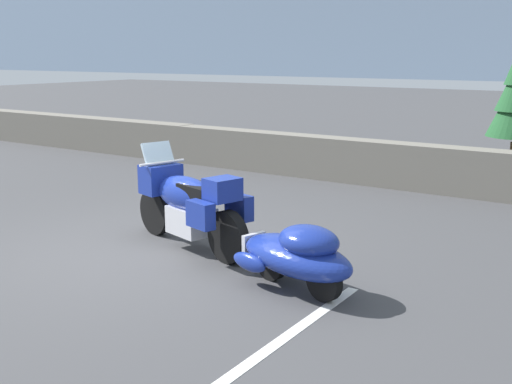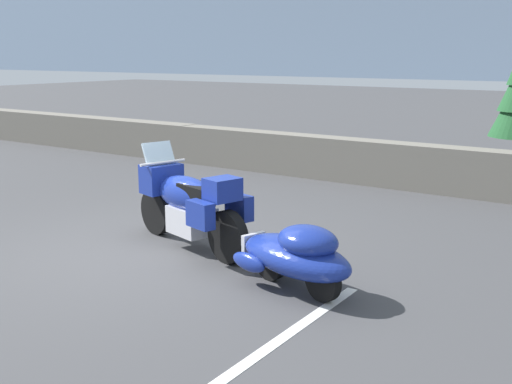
{
  "view_description": "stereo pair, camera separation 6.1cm",
  "coord_description": "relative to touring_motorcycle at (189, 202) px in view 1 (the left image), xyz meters",
  "views": [
    {
      "loc": [
        5.53,
        -5.65,
        2.52
      ],
      "look_at": [
        1.37,
        0.6,
        0.85
      ],
      "focal_mm": 43.68,
      "sensor_mm": 36.0,
      "label": 1
    },
    {
      "loc": [
        5.59,
        -5.62,
        2.52
      ],
      "look_at": [
        1.37,
        0.6,
        0.85
      ],
      "focal_mm": 43.68,
      "sensor_mm": 36.0,
      "label": 2
    }
  ],
  "objects": [
    {
      "name": "parking_stripe_marker",
      "position": [
        2.47,
        -1.97,
        -0.62
      ],
      "size": [
        0.12,
        3.6,
        0.01
      ],
      "primitive_type": "cube",
      "color": "silver",
      "rests_on": "ground"
    },
    {
      "name": "car_shaped_trailer",
      "position": [
        1.96,
        -0.55,
        -0.21
      ],
      "size": [
        2.22,
        1.09,
        0.76
      ],
      "color": "black",
      "rests_on": "ground"
    },
    {
      "name": "touring_motorcycle",
      "position": [
        0.0,
        0.0,
        0.0
      ],
      "size": [
        2.26,
        1.11,
        1.33
      ],
      "color": "black",
      "rests_on": "ground"
    },
    {
      "name": "stone_guard_wall",
      "position": [
        -0.68,
        5.19,
        -0.19
      ],
      "size": [
        24.0,
        0.57,
        0.87
      ],
      "color": "slate",
      "rests_on": "ground"
    },
    {
      "name": "ground_plane",
      "position": [
        -0.39,
        -0.47,
        -0.62
      ],
      "size": [
        80.0,
        80.0,
        0.0
      ],
      "primitive_type": "plane",
      "color": "#424244"
    }
  ]
}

